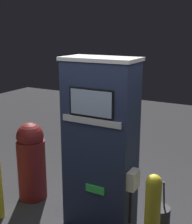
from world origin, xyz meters
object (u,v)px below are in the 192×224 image
object	(u,v)px
safety_bollard	(152,218)
squeegee_bucket	(159,218)
trash_bin	(31,160)
gas_pump	(100,146)

from	to	relation	value
safety_bollard	squeegee_bucket	distance (m)	0.69
trash_bin	gas_pump	bearing A→B (deg)	-5.39
trash_bin	squeegee_bucket	world-z (taller)	trash_bin
safety_bollard	squeegee_bucket	bearing A→B (deg)	98.61
safety_bollard	squeegee_bucket	world-z (taller)	safety_bollard
trash_bin	squeegee_bucket	bearing A→B (deg)	4.04
trash_bin	squeegee_bucket	xyz separation A→B (m)	(1.81, 0.13, -0.41)
gas_pump	safety_bollard	size ratio (longest dim) A/B	2.06
squeegee_bucket	trash_bin	bearing A→B (deg)	-175.96
safety_bollard	trash_bin	world-z (taller)	trash_bin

